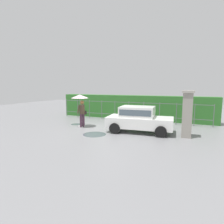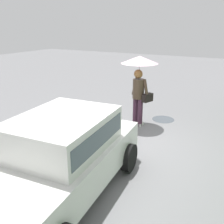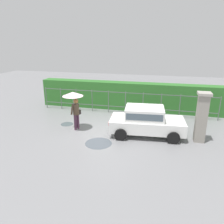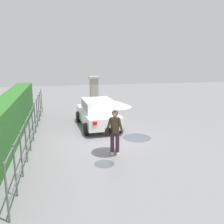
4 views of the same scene
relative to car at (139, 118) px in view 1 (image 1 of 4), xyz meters
The scene contains 8 objects.
ground_plane 2.30m from the car, behind, with size 40.00×40.00×0.00m, color slate.
car is the anchor object (origin of this frame).
pedestrian 3.89m from the car, behind, with size 1.09×1.09×2.10m.
gate_pillar 2.63m from the car, ahead, with size 0.60×0.60×2.42m.
fence_section 3.51m from the car, 117.47° to the left, with size 11.49×0.05×1.50m.
hedge_row 4.45m from the car, 111.32° to the left, with size 12.44×0.90×1.90m, color #2D6B28.
puddle_near 2.69m from the car, 143.70° to the right, with size 1.28×1.28×0.00m, color #4C545B.
puddle_far 4.67m from the car, behind, with size 0.72×0.72×0.00m, color #4C545B.
Camera 1 is at (4.95, -10.50, 2.62)m, focal length 30.24 mm.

